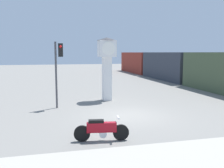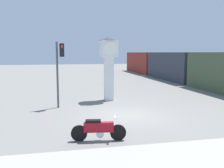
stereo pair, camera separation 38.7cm
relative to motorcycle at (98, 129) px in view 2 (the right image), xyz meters
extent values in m
plane|color=slate|center=(2.13, 3.54, -0.45)|extent=(120.00, 120.00, 0.00)
cylinder|color=black|center=(0.74, -0.11, -0.14)|extent=(0.63, 0.19, 0.62)
cylinder|color=black|center=(-0.73, 0.11, -0.14)|extent=(0.63, 0.19, 0.62)
cube|color=maroon|center=(0.01, 0.00, 0.09)|extent=(1.16, 0.39, 0.37)
cube|color=black|center=(-0.20, 0.03, 0.33)|extent=(0.61, 0.32, 0.10)
cylinder|color=silver|center=(0.06, -0.01, -0.17)|extent=(0.32, 0.25, 0.29)
cube|color=silver|center=(0.63, -0.09, 0.46)|extent=(0.13, 0.46, 0.04)
cube|color=white|center=(2.03, 8.06, 1.09)|extent=(0.60, 0.60, 3.08)
cube|color=white|center=(2.03, 8.06, 3.20)|extent=(1.14, 1.14, 1.14)
cylinder|color=white|center=(2.03, 7.48, 3.20)|extent=(0.91, 0.02, 0.91)
cone|color=#333338|center=(2.03, 8.06, 3.87)|extent=(1.37, 1.37, 0.20)
cube|color=#333842|center=(12.69, 19.85, 1.25)|extent=(2.80, 10.78, 3.40)
cube|color=maroon|center=(12.69, 31.23, 1.25)|extent=(2.80, 10.78, 3.40)
cylinder|color=#47474C|center=(-1.51, 6.30, 1.56)|extent=(0.12, 0.12, 4.02)
cube|color=black|center=(-1.21, 6.30, 3.07)|extent=(0.28, 0.24, 0.80)
sphere|color=red|center=(-1.21, 6.15, 3.27)|extent=(0.16, 0.16, 0.16)
camera|label=1|loc=(-1.82, -9.07, 2.92)|focal=40.00mm
camera|label=2|loc=(-1.44, -9.16, 2.92)|focal=40.00mm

